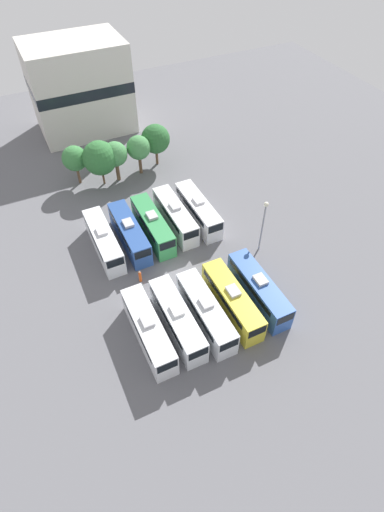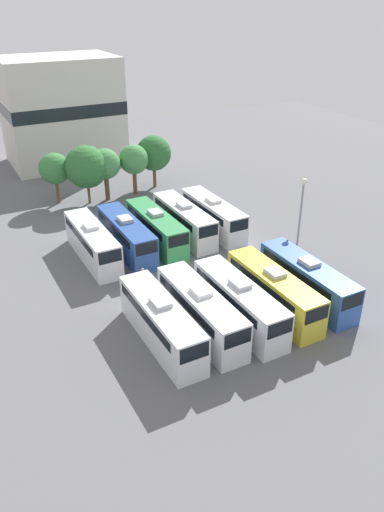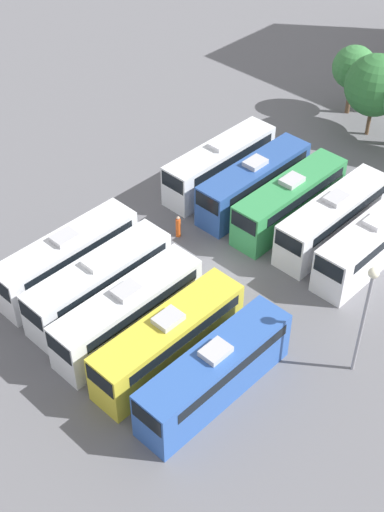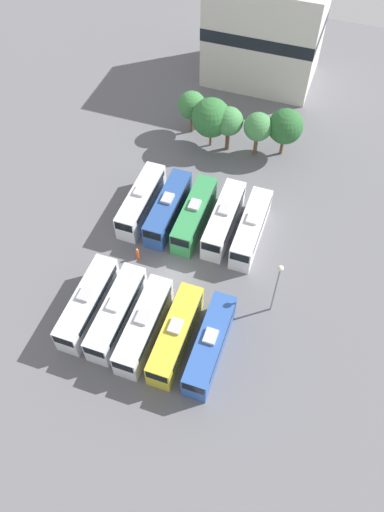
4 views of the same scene
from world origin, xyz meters
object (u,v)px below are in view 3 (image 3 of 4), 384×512
Objects in this scene: bus_5 at (220,163)px; bus_8 at (333,217)px; light_pole at (367,304)px; bus_0 at (68,257)px; bus_7 at (290,200)px; bus_6 at (254,182)px; tree_0 at (354,68)px; bus_3 at (169,339)px; bus_4 at (215,371)px; bus_2 at (129,311)px; tree_1 at (375,85)px; bus_9 at (372,241)px; bus_1 at (100,282)px; worker_person at (178,227)px.

bus_5 is 10.21m from bus_8.
bus_8 is 1.31× the size of light_pole.
bus_7 is at bearing 66.66° from bus_0.
tree_0 is (-2.62, 16.09, 2.51)m from bus_6.
bus_3 and bus_5 have the same top height.
bus_2 is at bearing -178.57° from bus_4.
light_pole is 1.10× the size of tree_1.
bus_5 is at bearing 131.57° from bus_4.
bus_3 is 1.00× the size of bus_9.
light_pole is at bearing -36.58° from bus_7.
bus_4 is at bearing -77.83° from bus_8.
tree_1 is (-2.57, 14.13, 2.75)m from bus_7.
bus_3 and bus_9 have the same top height.
bus_4 is at bearing -56.44° from bus_6.
bus_5 is at bearing 178.99° from bus_6.
bus_1 and bus_5 have the same top height.
bus_6 and bus_8 have the same top height.
bus_0 is 1.00× the size of bus_9.
bus_3 is 32.87m from tree_0.
bus_7 is at bearing -79.70° from tree_1.
bus_7 is 5.94× the size of worker_person.
bus_2 is (3.18, -0.46, 0.00)m from bus_1.
bus_7 is 17.25m from tree_0.
bus_2 is 17.12m from bus_9.
bus_6 is (-0.08, 15.00, 0.00)m from bus_1.
bus_3 is 11.61m from worker_person.
bus_4 is 1.31× the size of light_pole.
bus_2 is (6.45, -0.53, 0.00)m from bus_0.
bus_5 is 1.64× the size of tree_0.
bus_4 is 16.16m from bus_8.
tree_0 reaches higher than bus_4.
bus_6 and bus_9 have the same top height.
tree_0 is (-12.72, 15.85, 2.51)m from bus_9.
bus_0 is 1.00× the size of bus_1.
worker_person is 21.44m from tree_1.
bus_1 is 16.87m from bus_8.
bus_6 is at bearing 123.56° from bus_4.
bus_9 is at bearing 0.77° from bus_5.
bus_3 is at bearing -2.49° from bus_0.
tree_0 is at bearing 112.13° from bus_4.
bus_2 is 1.00× the size of bus_9.
worker_person is at bearing -99.83° from bus_6.
tree_0 is at bearing 88.94° from bus_0.
bus_1 is 1.00× the size of bus_5.
light_pole reaches higher than bus_8.
bus_1 is 15.47m from bus_5.
worker_person is at bearing -86.40° from tree_0.
tree_1 is at bearing 113.73° from bus_8.
bus_2 is 13.89m from light_pole.
bus_4 is 20.51m from bus_5.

